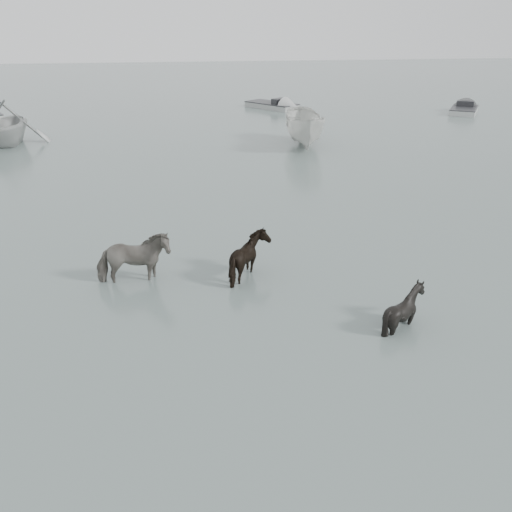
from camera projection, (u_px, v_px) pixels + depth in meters
name	position (u px, v px, depth m)	size (l,w,h in m)	color
ground	(275.00, 299.00, 13.80)	(140.00, 140.00, 0.00)	#4E5C59
pony_pinto	(133.00, 254.00, 14.38)	(0.86, 1.88, 1.59)	black
pony_dark	(250.00, 253.00, 14.69)	(1.36, 1.16, 1.37)	black
pony_black	(405.00, 299.00, 12.44)	(1.06, 1.19, 1.32)	black
rowboat_trail	(6.00, 120.00, 29.37)	(4.02, 4.66, 2.46)	#B0B3B1
boat_small	(305.00, 126.00, 29.19)	(1.89, 5.01, 1.94)	silver
skiff_port	(464.00, 108.00, 38.62)	(4.49, 1.60, 0.75)	#ACAEAB
skiff_mid	(272.00, 103.00, 40.59)	(5.40, 1.60, 0.75)	#9EA09E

